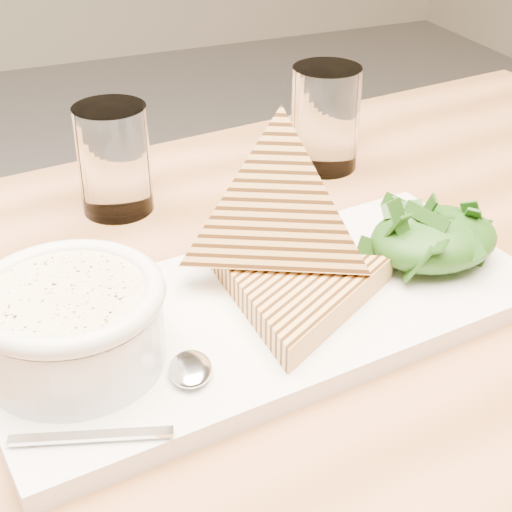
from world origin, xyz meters
name	(u,v)px	position (x,y,z in m)	size (l,w,h in m)	color
table_top	(310,356)	(0.21, -0.19, 0.75)	(1.20, 0.80, 0.04)	#B37247
table_leg_br	(511,333)	(0.76, 0.16, 0.36)	(0.06, 0.06, 0.73)	#B37247
platter	(266,313)	(0.18, -0.16, 0.77)	(0.44, 0.20, 0.02)	white
soup_bowl	(73,333)	(0.03, -0.17, 0.81)	(0.13, 0.13, 0.05)	white
soup	(67,297)	(0.03, -0.17, 0.84)	(0.11, 0.11, 0.01)	beige
bowl_rim	(67,294)	(0.03, -0.17, 0.84)	(0.13, 0.13, 0.01)	white
sandwich_flat	(297,292)	(0.20, -0.17, 0.79)	(0.17, 0.17, 0.02)	tan
sandwich_lean	(277,216)	(0.21, -0.13, 0.84)	(0.17, 0.17, 0.10)	tan
salad_base	(434,238)	(0.34, -0.16, 0.80)	(0.11, 0.09, 0.04)	#12350B
arugula_pile	(435,233)	(0.34, -0.16, 0.81)	(0.11, 0.10, 0.05)	#265517
spoon_bowl	(191,369)	(0.10, -0.22, 0.79)	(0.03, 0.04, 0.01)	silver
spoon_handle	(91,436)	(0.02, -0.26, 0.79)	(0.10, 0.01, 0.00)	silver
glass_near	(114,160)	(0.12, 0.07, 0.82)	(0.07, 0.07, 0.11)	white
glass_far	(325,118)	(0.36, 0.08, 0.82)	(0.07, 0.07, 0.11)	white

